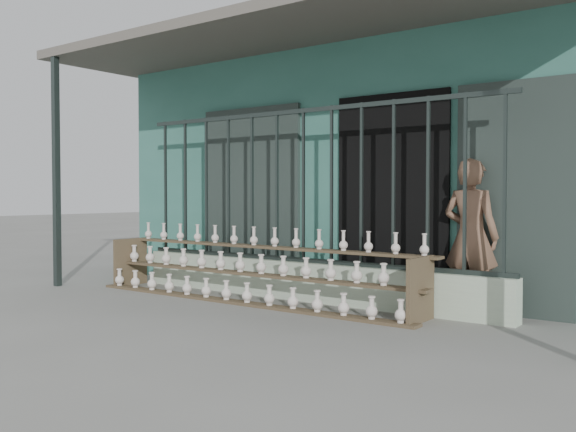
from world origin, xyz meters
The scene contains 6 objects.
ground centered at (0.00, 0.00, 0.00)m, with size 60.00×60.00×0.00m, color slate.
workshop_building centered at (0.00, 4.23, 1.62)m, with size 7.40×6.60×3.21m.
parapet_wall centered at (0.00, 1.30, 0.23)m, with size 5.00×0.20×0.45m, color #B4C8AB.
security_fence centered at (0.00, 1.30, 1.35)m, with size 5.00×0.04×1.80m.
shelf_rack centered at (-0.47, 0.88, 0.36)m, with size 4.50×0.68×0.85m.
elderly_woman centered at (1.89, 1.64, 0.81)m, with size 0.59×0.39×1.62m, color brown.
Camera 1 is at (4.35, -4.82, 1.25)m, focal length 40.00 mm.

